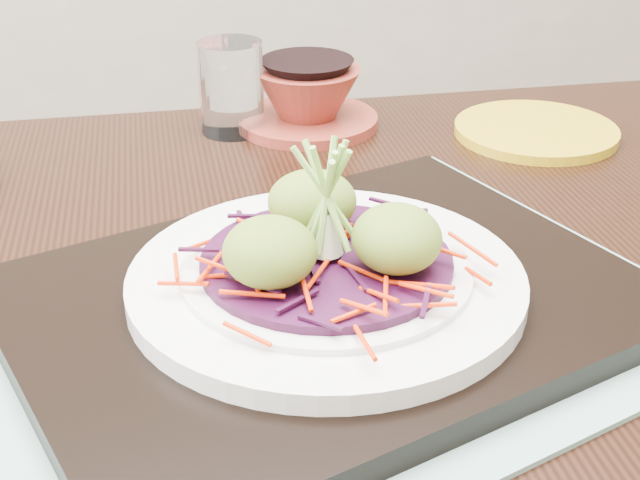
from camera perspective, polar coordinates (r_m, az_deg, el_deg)
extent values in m
cube|color=black|center=(0.72, 0.54, -2.98)|extent=(1.20, 0.82, 0.04)
cube|color=#7CA092|center=(0.64, 0.39, -4.89)|extent=(0.59, 0.53, 0.00)
cube|color=black|center=(0.64, 0.40, -3.99)|extent=(0.51, 0.44, 0.02)
cylinder|color=silver|center=(0.63, 0.40, -2.66)|extent=(0.28, 0.28, 0.02)
cylinder|color=silver|center=(0.62, 0.40, -1.91)|extent=(0.20, 0.20, 0.01)
cylinder|color=#360A2D|center=(0.62, 0.41, -1.39)|extent=(0.18, 0.18, 0.01)
ellipsoid|color=olive|center=(0.58, -3.20, -0.81)|extent=(0.07, 0.07, 0.05)
ellipsoid|color=olive|center=(0.60, 4.95, 0.06)|extent=(0.07, 0.07, 0.05)
ellipsoid|color=olive|center=(0.65, -0.49, 2.44)|extent=(0.07, 0.07, 0.05)
cylinder|color=white|center=(0.97, -5.69, 9.69)|extent=(0.09, 0.09, 0.10)
cylinder|color=maroon|center=(0.99, -0.80, 7.64)|extent=(0.16, 0.16, 0.01)
cylinder|color=#AC8A13|center=(0.99, 13.65, 6.81)|extent=(0.21, 0.21, 0.01)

